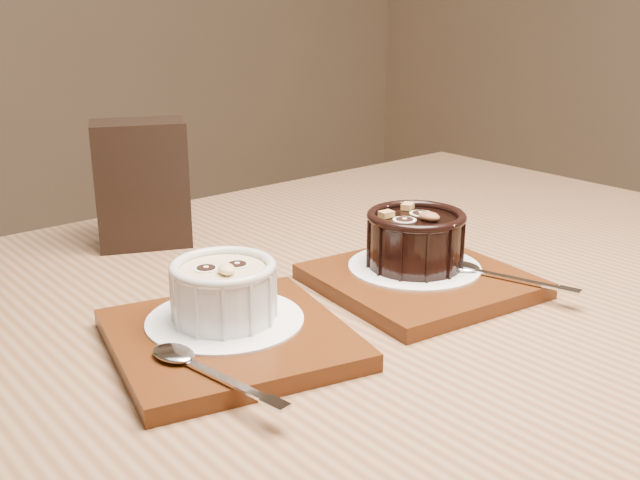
# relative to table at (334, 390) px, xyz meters

# --- Properties ---
(table) EXTENTS (1.24, 0.86, 0.75)m
(table) POSITION_rel_table_xyz_m (0.00, 0.00, 0.00)
(table) COLOR brown
(table) RESTS_ON ground
(tray_left) EXTENTS (0.21, 0.21, 0.01)m
(tray_left) POSITION_rel_table_xyz_m (-0.12, -0.02, 0.10)
(tray_left) COLOR #55280E
(tray_left) RESTS_ON table
(doily_left) EXTENTS (0.13, 0.13, 0.00)m
(doily_left) POSITION_rel_table_xyz_m (-0.12, -0.00, 0.11)
(doily_left) COLOR white
(doily_left) RESTS_ON tray_left
(ramekin_white) EXTENTS (0.09, 0.09, 0.05)m
(ramekin_white) POSITION_rel_table_xyz_m (-0.12, -0.00, 0.13)
(ramekin_white) COLOR silver
(ramekin_white) RESTS_ON doily_left
(spoon_left) EXTENTS (0.05, 0.14, 0.01)m
(spoon_left) POSITION_rel_table_xyz_m (-0.17, -0.07, 0.11)
(spoon_left) COLOR silver
(spoon_left) RESTS_ON tray_left
(tray_right) EXTENTS (0.19, 0.19, 0.01)m
(tray_right) POSITION_rel_table_xyz_m (0.09, -0.02, 0.10)
(tray_right) COLOR #55280E
(tray_right) RESTS_ON table
(doily_right) EXTENTS (0.13, 0.13, 0.00)m
(doily_right) POSITION_rel_table_xyz_m (0.10, -0.00, 0.11)
(doily_right) COLOR white
(doily_right) RESTS_ON tray_right
(ramekin_dark) EXTENTS (0.10, 0.10, 0.06)m
(ramekin_dark) POSITION_rel_table_xyz_m (0.10, -0.00, 0.14)
(ramekin_dark) COLOR black
(ramekin_dark) RESTS_ON doily_right
(spoon_right) EXTENTS (0.07, 0.14, 0.01)m
(spoon_right) POSITION_rel_table_xyz_m (0.14, -0.07, 0.11)
(spoon_right) COLOR silver
(spoon_right) RESTS_ON tray_right
(condiment_stand) EXTENTS (0.11, 0.09, 0.14)m
(condiment_stand) POSITION_rel_table_xyz_m (-0.07, 0.26, 0.16)
(condiment_stand) COLOR black
(condiment_stand) RESTS_ON table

